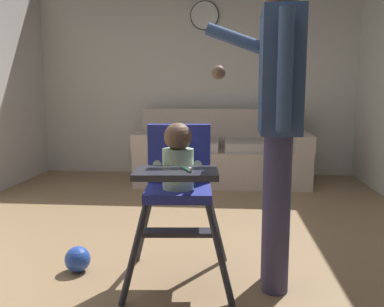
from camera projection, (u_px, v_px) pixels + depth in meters
ground at (160, 274)px, 2.55m from camera, size 5.65×7.56×0.10m
wall_far at (196, 72)px, 5.32m from camera, size 4.85×0.06×2.64m
couch at (223, 154)px, 4.92m from camera, size 1.99×0.86×0.86m
high_chair at (178, 174)px, 2.26m from camera, size 0.65×0.76×0.91m
adult_standing at (278, 116)px, 2.15m from camera, size 0.51×0.51×1.66m
toy_ball at (78, 259)px, 2.46m from camera, size 0.15×0.15×0.15m
wall_clock at (205, 16)px, 5.16m from camera, size 0.36×0.04×0.36m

